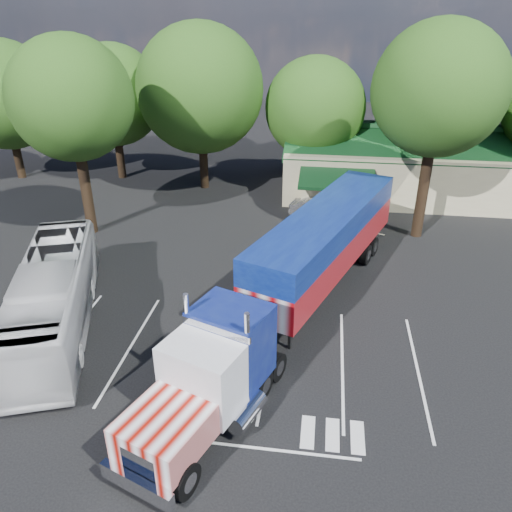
# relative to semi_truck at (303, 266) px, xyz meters

# --- Properties ---
(ground) EXTENTS (120.00, 120.00, 0.00)m
(ground) POSITION_rel_semi_truck_xyz_m (-4.36, 2.07, -2.69)
(ground) COLOR black
(ground) RESTS_ON ground
(event_hall) EXTENTS (24.20, 14.12, 5.55)m
(event_hall) POSITION_rel_semi_truck_xyz_m (9.38, 19.88, -0.48)
(event_hall) COLOR #C1B78F
(event_hall) RESTS_ON ground
(tree_row_a) EXTENTS (9.00, 9.00, 11.68)m
(tree_row_a) POSITION_rel_semi_truck_xyz_m (-26.36, 18.57, 4.47)
(tree_row_a) COLOR black
(tree_row_a) RESTS_ON ground
(tree_row_b) EXTENTS (8.40, 8.40, 11.35)m
(tree_row_b) POSITION_rel_semi_truck_xyz_m (-17.36, 19.87, 4.44)
(tree_row_b) COLOR black
(tree_row_b) RESTS_ON ground
(tree_row_c) EXTENTS (10.00, 10.00, 13.05)m
(tree_row_c) POSITION_rel_semi_truck_xyz_m (-9.36, 18.27, 5.35)
(tree_row_c) COLOR black
(tree_row_c) RESTS_ON ground
(tree_row_d) EXTENTS (8.00, 8.00, 10.60)m
(tree_row_d) POSITION_rel_semi_truck_xyz_m (-0.36, 19.57, 3.89)
(tree_row_d) COLOR black
(tree_row_d) RESTS_ON ground
(tree_row_e) EXTENTS (9.60, 9.60, 12.90)m
(tree_row_e) POSITION_rel_semi_truck_xyz_m (8.64, 20.07, 5.39)
(tree_row_e) COLOR black
(tree_row_e) RESTS_ON ground
(tree_near_left) EXTENTS (7.60, 7.60, 12.65)m
(tree_near_left) POSITION_rel_semi_truck_xyz_m (-14.86, 8.07, 6.12)
(tree_near_left) COLOR black
(tree_near_left) RESTS_ON ground
(tree_near_right) EXTENTS (8.00, 8.00, 13.50)m
(tree_near_right) POSITION_rel_semi_truck_xyz_m (7.14, 10.57, 6.77)
(tree_near_right) COLOR black
(tree_near_right) RESTS_ON ground
(semi_truck) EXTENTS (10.69, 22.19, 4.76)m
(semi_truck) POSITION_rel_semi_truck_xyz_m (0.00, 0.00, 0.00)
(semi_truck) COLOR black
(semi_truck) RESTS_ON ground
(woman) EXTENTS (0.63, 0.78, 1.83)m
(woman) POSITION_rel_semi_truck_xyz_m (0.14, 2.07, -1.78)
(woman) COLOR black
(woman) RESTS_ON ground
(bicycle) EXTENTS (1.15, 1.96, 0.97)m
(bicycle) POSITION_rel_semi_truck_xyz_m (1.14, 10.07, -2.20)
(bicycle) COLOR black
(bicycle) RESTS_ON ground
(tour_bus) EXTENTS (6.90, 12.64, 3.45)m
(tour_bus) POSITION_rel_semi_truck_xyz_m (-11.54, -2.95, -0.97)
(tour_bus) COLOR silver
(tour_bus) RESTS_ON ground
(silver_sedan) EXTENTS (4.72, 2.53, 1.48)m
(silver_sedan) POSITION_rel_semi_truck_xyz_m (0.64, 12.57, -1.95)
(silver_sedan) COLOR #9D9FA4
(silver_sedan) RESTS_ON ground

